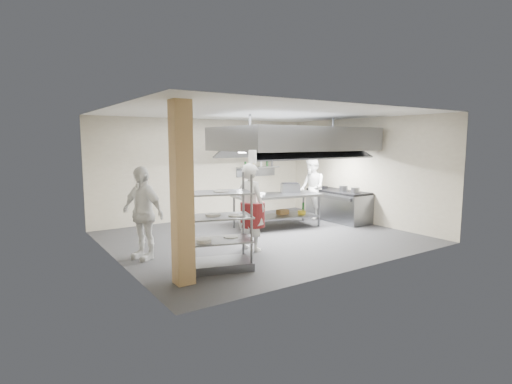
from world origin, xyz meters
TOP-DOWN VIEW (x-y plane):
  - floor at (0.00, 0.00)m, footprint 7.00×7.00m
  - ceiling at (0.00, 0.00)m, footprint 7.00×7.00m
  - wall_back at (0.00, 3.00)m, footprint 7.00×0.00m
  - wall_left at (-3.50, 0.00)m, footprint 0.00×6.00m
  - wall_right at (3.50, 0.00)m, footprint 0.00×6.00m
  - column at (-2.90, -1.90)m, footprint 0.30×0.30m
  - exhaust_hood at (1.30, 0.40)m, footprint 4.00×2.50m
  - hood_strip_a at (0.40, 0.40)m, footprint 1.60×0.12m
  - hood_strip_b at (2.20, 0.40)m, footprint 1.60×0.12m
  - wall_shelf at (1.80, 2.84)m, footprint 1.50×0.28m
  - island at (1.00, 0.75)m, footprint 2.48×1.33m
  - island_worktop at (1.00, 0.75)m, footprint 2.48×1.33m
  - island_undershelf at (1.00, 0.75)m, footprint 2.28×1.21m
  - pass_rack at (-2.05, -1.56)m, footprint 1.33×1.01m
  - cooking_range at (3.08, 0.50)m, footprint 0.80×2.00m
  - range_top at (3.08, 0.50)m, footprint 0.78×1.96m
  - chef_head at (-0.87, -0.80)m, footprint 0.66×0.80m
  - chef_line at (2.60, 1.14)m, footprint 1.00×1.10m
  - chef_plating at (-3.00, -0.14)m, footprint 0.85×1.18m
  - griddle at (1.56, 0.87)m, footprint 0.62×0.57m
  - wicker_basket at (1.25, 0.82)m, footprint 0.30×0.21m
  - stockpot at (3.00, 0.23)m, footprint 0.25×0.25m
  - plate_stack at (-2.05, -1.56)m, footprint 0.28×0.28m

SIDE VIEW (x-z plane):
  - floor at x=0.00m, z-range 0.00..0.00m
  - island_undershelf at x=1.00m, z-range 0.28..0.32m
  - wicker_basket at x=1.25m, z-range 0.32..0.45m
  - cooking_range at x=3.08m, z-range 0.00..0.84m
  - island at x=1.00m, z-range 0.00..0.91m
  - plate_stack at x=-2.05m, z-range 0.54..0.59m
  - range_top at x=3.08m, z-range 0.84..0.90m
  - island_worktop at x=1.00m, z-range 0.85..0.91m
  - pass_rack at x=-2.05m, z-range 0.00..1.76m
  - chef_line at x=2.60m, z-range 0.00..1.85m
  - chef_plating at x=-3.00m, z-range 0.00..1.86m
  - chef_head at x=-0.87m, z-range 0.00..1.89m
  - stockpot at x=3.00m, z-range 0.90..1.07m
  - griddle at x=1.56m, z-range 0.91..1.15m
  - wall_back at x=0.00m, z-range -2.00..5.00m
  - wall_left at x=-3.50m, z-range -1.50..4.50m
  - wall_right at x=3.50m, z-range -1.50..4.50m
  - column at x=-2.90m, z-range 0.00..3.00m
  - wall_shelf at x=1.80m, z-range 1.48..1.52m
  - hood_strip_a at x=0.40m, z-range 2.06..2.10m
  - hood_strip_b at x=2.20m, z-range 2.06..2.10m
  - exhaust_hood at x=1.30m, z-range 2.10..2.70m
  - ceiling at x=0.00m, z-range 3.00..3.00m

